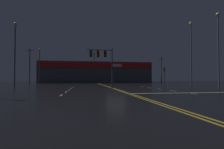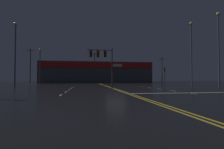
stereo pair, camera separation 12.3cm
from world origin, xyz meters
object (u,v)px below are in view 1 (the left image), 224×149
at_px(traffic_signal_corner_northeast, 164,72).
at_px(streetlight_near_right, 218,41).
at_px(traffic_signal_median, 102,57).
at_px(streetlight_far_median, 191,46).
at_px(streetlight_far_right, 39,61).
at_px(streetlight_far_left, 15,46).

distance_m(traffic_signal_corner_northeast, streetlight_near_right, 12.58).
bearing_deg(traffic_signal_median, streetlight_far_median, 13.73).
xyz_separation_m(traffic_signal_median, traffic_signal_corner_northeast, (14.25, 10.55, -1.60)).
height_order(traffic_signal_median, streetlight_far_right, streetlight_far_right).
height_order(traffic_signal_corner_northeast, streetlight_far_left, streetlight_far_left).
distance_m(traffic_signal_median, traffic_signal_corner_northeast, 17.80).
xyz_separation_m(traffic_signal_median, streetlight_near_right, (17.44, -0.85, 2.67)).
bearing_deg(traffic_signal_corner_northeast, streetlight_near_right, -74.37).
distance_m(streetlight_near_right, streetlight_far_left, 31.18).
bearing_deg(traffic_signal_median, traffic_signal_corner_northeast, 36.53).
relative_size(streetlight_near_right, streetlight_far_right, 1.22).
xyz_separation_m(traffic_signal_median, streetlight_far_left, (-13.15, 5.22, 2.09)).
height_order(traffic_signal_median, streetlight_far_left, streetlight_far_left).
relative_size(traffic_signal_median, traffic_signal_corner_northeast, 1.48).
xyz_separation_m(streetlight_near_right, streetlight_far_median, (-1.29, 4.79, 0.03)).
bearing_deg(streetlight_far_right, traffic_signal_median, -59.19).
bearing_deg(streetlight_near_right, streetlight_far_left, 168.78).
bearing_deg(streetlight_near_right, streetlight_far_right, 142.35).
relative_size(traffic_signal_corner_northeast, streetlight_near_right, 0.33).
relative_size(traffic_signal_corner_northeast, streetlight_far_right, 0.41).
bearing_deg(streetlight_far_right, traffic_signal_corner_northeast, -24.44).
relative_size(traffic_signal_median, streetlight_far_median, 0.49).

